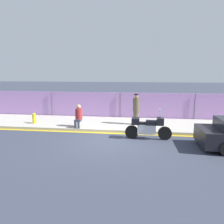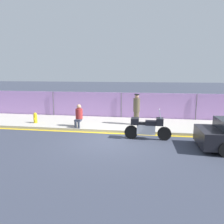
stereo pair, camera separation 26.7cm
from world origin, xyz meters
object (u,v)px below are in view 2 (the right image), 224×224
(fire_hydrant, at_px, (35,118))
(person_seated_on_curb, at_px, (79,115))
(motorcycle, at_px, (147,127))
(officer_standing, at_px, (137,109))

(fire_hydrant, bearing_deg, person_seated_on_curb, -9.70)
(person_seated_on_curb, height_order, fire_hydrant, person_seated_on_curb)
(motorcycle, distance_m, person_seated_on_curb, 4.02)
(fire_hydrant, bearing_deg, officer_standing, 4.91)
(motorcycle, relative_size, person_seated_on_curb, 1.76)
(person_seated_on_curb, xyz_separation_m, fire_hydrant, (-2.90, 0.50, -0.38))
(motorcycle, bearing_deg, officer_standing, 106.11)
(motorcycle, xyz_separation_m, person_seated_on_curb, (-3.80, 1.28, 0.25))
(motorcycle, bearing_deg, fire_hydrant, 165.98)
(motorcycle, bearing_deg, person_seated_on_curb, 162.18)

